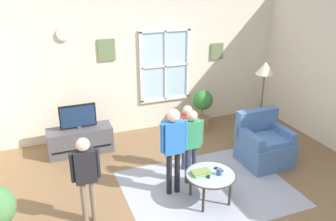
% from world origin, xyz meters
% --- Properties ---
extents(ground_plane, '(6.56, 5.89, 0.02)m').
position_xyz_m(ground_plane, '(0.00, 0.00, -0.01)').
color(ground_plane, brown).
extents(back_wall, '(5.96, 0.17, 2.72)m').
position_xyz_m(back_wall, '(0.01, 2.70, 1.36)').
color(back_wall, beige).
rests_on(back_wall, ground_plane).
extents(area_rug, '(2.44, 1.91, 0.01)m').
position_xyz_m(area_rug, '(0.27, 0.22, 0.00)').
color(area_rug, '#999EAD').
rests_on(area_rug, ground_plane).
extents(tv_stand, '(1.13, 0.43, 0.47)m').
position_xyz_m(tv_stand, '(-1.34, 2.07, 0.24)').
color(tv_stand, '#4C4C51').
rests_on(tv_stand, ground_plane).
extents(television, '(0.63, 0.08, 0.44)m').
position_xyz_m(television, '(-1.34, 2.06, 0.70)').
color(television, '#4C4C4C').
rests_on(television, tv_stand).
extents(armchair, '(0.76, 0.74, 0.87)m').
position_xyz_m(armchair, '(1.51, 0.59, 0.33)').
color(armchair, '#476B9E').
rests_on(armchair, ground_plane).
extents(coffee_table, '(0.72, 0.72, 0.44)m').
position_xyz_m(coffee_table, '(0.16, -0.05, 0.40)').
color(coffee_table, '#99B2B7').
rests_on(coffee_table, ground_plane).
extents(book_stack, '(0.26, 0.18, 0.05)m').
position_xyz_m(book_stack, '(0.04, -0.00, 0.46)').
color(book_stack, '#66C660').
rests_on(book_stack, coffee_table).
extents(cup, '(0.08, 0.08, 0.09)m').
position_xyz_m(cup, '(0.27, -0.10, 0.48)').
color(cup, '#334C8C').
rests_on(cup, coffee_table).
extents(remote_near_books, '(0.10, 0.14, 0.02)m').
position_xyz_m(remote_near_books, '(0.11, -0.08, 0.44)').
color(remote_near_books, black).
rests_on(remote_near_books, coffee_table).
extents(remote_near_cup, '(0.09, 0.15, 0.02)m').
position_xyz_m(remote_near_cup, '(0.32, -0.00, 0.44)').
color(remote_near_cup, black).
rests_on(remote_near_cup, coffee_table).
extents(person_red_shirt, '(0.34, 0.15, 1.12)m').
position_xyz_m(person_red_shirt, '(0.21, 0.86, 0.70)').
color(person_red_shirt, '#333851').
rests_on(person_red_shirt, ground_plane).
extents(person_green_shirt, '(0.36, 0.16, 1.19)m').
position_xyz_m(person_green_shirt, '(0.10, 0.47, 0.75)').
color(person_green_shirt, '#333851').
rests_on(person_green_shirt, ground_plane).
extents(person_blue_shirt, '(0.40, 0.18, 1.33)m').
position_xyz_m(person_blue_shirt, '(-0.25, 0.31, 0.83)').
color(person_blue_shirt, black).
rests_on(person_blue_shirt, ground_plane).
extents(person_black_shirt, '(0.36, 0.17, 1.21)m').
position_xyz_m(person_black_shirt, '(-1.50, 0.11, 0.76)').
color(person_black_shirt, '#726656').
rests_on(person_black_shirt, ground_plane).
extents(potted_plant_by_window, '(0.41, 0.41, 0.82)m').
position_xyz_m(potted_plant_by_window, '(1.17, 2.23, 0.47)').
color(potted_plant_by_window, '#9E6B4C').
rests_on(potted_plant_by_window, ground_plane).
extents(floor_lamp, '(0.32, 0.32, 1.60)m').
position_xyz_m(floor_lamp, '(1.80, 1.14, 1.34)').
color(floor_lamp, black).
rests_on(floor_lamp, ground_plane).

